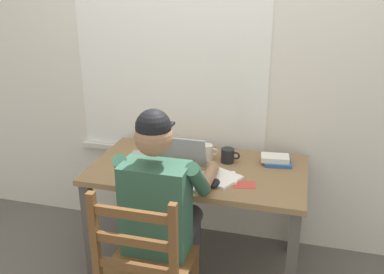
{
  "coord_description": "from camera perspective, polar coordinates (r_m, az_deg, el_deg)",
  "views": [
    {
      "loc": [
        0.59,
        -2.34,
        1.86
      ],
      "look_at": [
        -0.03,
        -0.05,
        0.95
      ],
      "focal_mm": 39.99,
      "sensor_mm": 36.0,
      "label": 1
    }
  ],
  "objects": [
    {
      "name": "book_stack_main",
      "position": [
        2.77,
        -6.54,
        -2.78
      ],
      "size": [
        0.2,
        0.15,
        0.05
      ],
      "color": "white",
      "rests_on": "desk"
    },
    {
      "name": "book_stack_side",
      "position": [
        2.76,
        11.17,
        -3.03
      ],
      "size": [
        0.2,
        0.16,
        0.05
      ],
      "color": "#2D5B9E",
      "rests_on": "desk"
    },
    {
      "name": "seated_person",
      "position": [
        2.33,
        -3.9,
        -8.85
      ],
      "size": [
        0.5,
        0.6,
        1.26
      ],
      "color": "#2D5642",
      "rests_on": "ground"
    },
    {
      "name": "paper_pile_near_laptop",
      "position": [
        2.53,
        3.78,
        -5.46
      ],
      "size": [
        0.27,
        0.27,
        0.02
      ],
      "primitive_type": "cube",
      "rotation": [
        0.0,
        0.0,
        -0.47
      ],
      "color": "white",
      "rests_on": "desk"
    },
    {
      "name": "back_wall",
      "position": [
        2.91,
        2.89,
        9.84
      ],
      "size": [
        6.0,
        0.08,
        2.6
      ],
      "color": "silver",
      "rests_on": "ground"
    },
    {
      "name": "computer_mouse",
      "position": [
        2.45,
        3.03,
        -6.15
      ],
      "size": [
        0.06,
        0.1,
        0.03
      ],
      "primitive_type": "ellipsoid",
      "color": "black",
      "rests_on": "desk"
    },
    {
      "name": "desk",
      "position": [
        2.72,
        0.79,
        -5.99
      ],
      "size": [
        1.33,
        0.73,
        0.73
      ],
      "color": "olive",
      "rests_on": "ground"
    },
    {
      "name": "coffee_mug_white",
      "position": [
        2.77,
        2.02,
        -2.0
      ],
      "size": [
        0.12,
        0.08,
        0.1
      ],
      "color": "silver",
      "rests_on": "desk"
    },
    {
      "name": "paper_pile_side",
      "position": [
        2.53,
        3.56,
        -5.44
      ],
      "size": [
        0.23,
        0.19,
        0.02
      ],
      "primitive_type": "cube",
      "rotation": [
        0.0,
        0.0,
        0.24
      ],
      "color": "white",
      "rests_on": "desk"
    },
    {
      "name": "wooden_chair",
      "position": [
        2.24,
        -6.16,
        -17.3
      ],
      "size": [
        0.42,
        0.42,
        0.96
      ],
      "color": "brown",
      "rests_on": "ground"
    },
    {
      "name": "coffee_mug_dark",
      "position": [
        2.74,
        4.82,
        -2.48
      ],
      "size": [
        0.12,
        0.08,
        0.09
      ],
      "color": "black",
      "rests_on": "desk"
    },
    {
      "name": "paper_pile_back_corner",
      "position": [
        2.49,
        -2.74,
        -5.96
      ],
      "size": [
        0.24,
        0.23,
        0.01
      ],
      "primitive_type": "cube",
      "rotation": [
        0.0,
        0.0,
        -0.36
      ],
      "color": "white",
      "rests_on": "desk"
    },
    {
      "name": "laptop",
      "position": [
        2.54,
        -2.23,
        -4.16
      ],
      "size": [
        0.33,
        0.32,
        0.22
      ],
      "color": "#ADAFB2",
      "rests_on": "desk"
    },
    {
      "name": "landscape_photo_print",
      "position": [
        2.48,
        6.98,
        -6.35
      ],
      "size": [
        0.15,
        0.11,
        0.0
      ],
      "primitive_type": "cube",
      "rotation": [
        0.0,
        0.0,
        0.2
      ],
      "color": "#C63D33",
      "rests_on": "desk"
    },
    {
      "name": "ground_plane",
      "position": [
        3.05,
        0.73,
        -16.5
      ],
      "size": [
        8.0,
        8.0,
        0.0
      ],
      "primitive_type": "plane",
      "color": "#56514C"
    }
  ]
}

